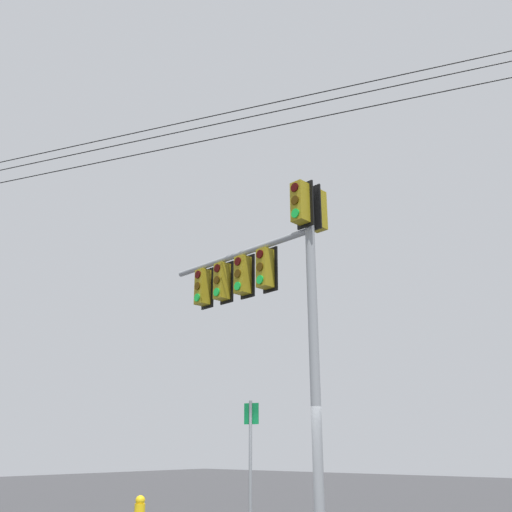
{
  "coord_description": "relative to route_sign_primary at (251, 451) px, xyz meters",
  "views": [
    {
      "loc": [
        -8.18,
        -6.65,
        1.75
      ],
      "look_at": [
        1.16,
        0.86,
        5.95
      ],
      "focal_mm": 38.51,
      "sensor_mm": 36.0,
      "label": 1
    }
  ],
  "objects": [
    {
      "name": "signal_mast_assembly",
      "position": [
        -0.32,
        -0.77,
        3.57
      ],
      "size": [
        1.07,
        4.67,
        7.2
      ],
      "color": "gray",
      "rests_on": "ground"
    },
    {
      "name": "route_sign_primary",
      "position": [
        0.0,
        0.0,
        0.0
      ],
      "size": [
        0.12,
        0.34,
        2.73
      ],
      "color": "slate",
      "rests_on": "ground"
    },
    {
      "name": "overhead_wire_span",
      "position": [
        -0.76,
        -1.21,
        7.49
      ],
      "size": [
        6.75,
        16.97,
        1.42
      ],
      "color": "black"
    }
  ]
}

